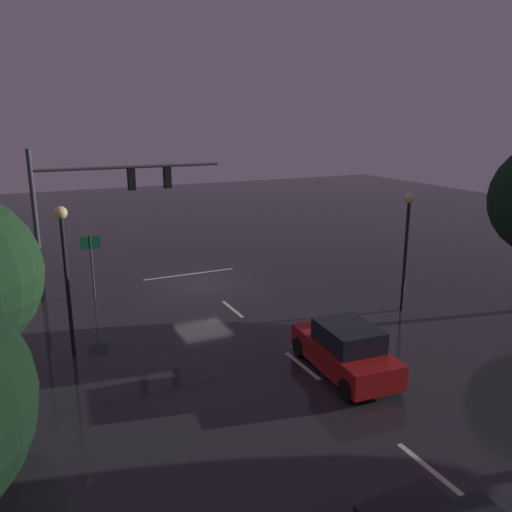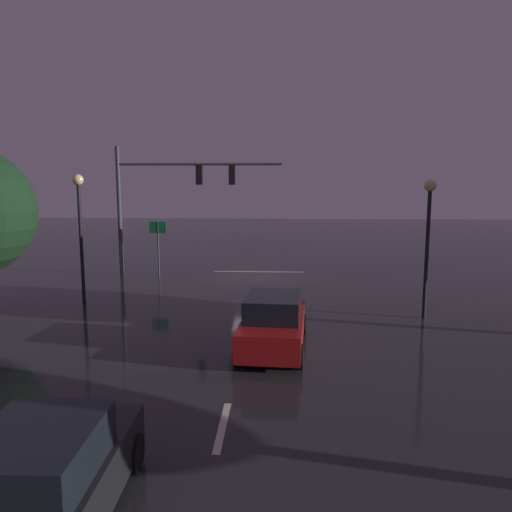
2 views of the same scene
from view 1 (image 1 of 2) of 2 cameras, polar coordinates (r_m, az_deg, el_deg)
name	(u,v)px [view 1 (image 1 of 2)]	position (r m, az deg, el deg)	size (l,w,h in m)	color
ground_plane	(201,284)	(26.65, -5.93, -3.03)	(80.00, 80.00, 0.00)	#232326
traffic_signal_assembly	(99,196)	(25.20, -16.67, 6.24)	(8.72, 0.47, 6.83)	#383A3D
lane_dash_far	(233,309)	(23.12, -2.56, -5.77)	(2.20, 0.16, 0.01)	beige
lane_dash_mid	(302,365)	(18.19, 5.03, -11.74)	(2.20, 0.16, 0.01)	beige
lane_dash_near	(430,469)	(14.12, 18.34, -21.07)	(2.20, 0.16, 0.01)	beige
stop_bar	(189,274)	(28.36, -7.23, -1.96)	(5.00, 0.16, 0.01)	beige
car_approaching	(345,350)	(17.58, 9.64, -10.02)	(2.18, 4.47, 1.70)	maroon
street_lamp_left_kerb	(407,230)	(22.84, 16.08, 2.76)	(0.44, 0.44, 5.12)	black
street_lamp_right_kerb	(65,254)	(18.63, -20.05, 0.17)	(0.44, 0.44, 5.32)	black
route_sign	(91,253)	(25.07, -17.45, 0.30)	(0.90, 0.09, 2.98)	#383A3D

